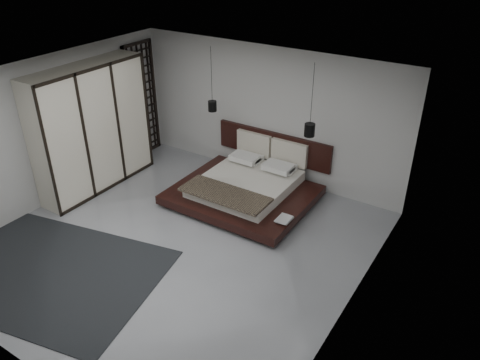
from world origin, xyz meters
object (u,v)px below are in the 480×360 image
Objects in this scene: pendant_right at (310,130)px; wardrobe at (92,128)px; lattice_screen at (142,100)px; rug at (51,273)px; pendant_left at (212,106)px; bed at (247,186)px.

pendant_right reaches higher than wardrobe.
rug is (1.75, -4.15, -1.29)m from lattice_screen.
lattice_screen is 2.01× the size of pendant_left.
pendant_right is at bearing 20.22° from bed.
lattice_screen is 1.73m from wardrobe.
lattice_screen is 1.94× the size of pendant_right.
pendant_left is at bearing 180.00° from pendant_right.
wardrobe is at bearing -81.65° from lattice_screen.
pendant_left is (-1.07, 0.40, 1.34)m from bed.
bed reaches higher than rug.
pendant_right is at bearing 58.32° from rug.
bed is 0.77× the size of rug.
pendant_right is at bearing -1.89° from lattice_screen.
bed is 2.02× the size of pendant_left.
pendant_right is at bearing 21.62° from wardrobe.
pendant_right is (2.15, 0.00, -0.03)m from pendant_left.
pendant_left is 0.50× the size of wardrobe.
pendant_right is 4.97m from rug.
pendant_left is 2.44m from wardrobe.
wardrobe is at bearing -157.86° from bed.
rug is at bearing -67.14° from lattice_screen.
pendant_left is at bearing 159.78° from bed.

